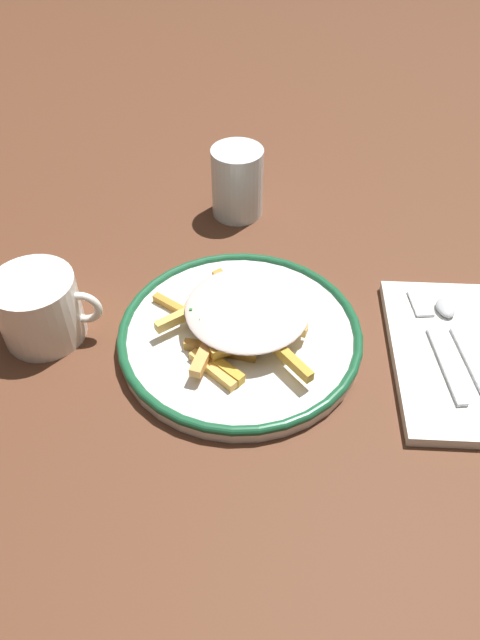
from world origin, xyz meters
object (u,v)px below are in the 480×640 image
fork (437,343)px  fries_heap (241,317)px  napkin (463,357)px  plate (240,335)px  spoon (455,328)px  coffee_mug (39,310)px  water_glass (237,182)px

fork → fries_heap: bearing=178.6°
napkin → fork: bearing=157.7°
plate → spoon: 0.25m
fork → napkin: bearing=-22.3°
spoon → coffee_mug: (-0.48, -0.02, 0.02)m
water_glass → napkin: bearing=-45.2°
napkin → water_glass: 0.39m
coffee_mug → fork: bearing=0.1°
spoon → water_glass: water_glass is taller
napkin → coffee_mug: 0.49m
fork → coffee_mug: (-0.46, -0.00, 0.03)m
fries_heap → napkin: bearing=-4.0°
plate → spoon: bearing=4.5°
water_glass → coffee_mug: 0.34m
plate → fries_heap: size_ratio=1.32×
plate → water_glass: bearing=94.3°
water_glass → coffee_mug: size_ratio=0.83×
coffee_mug → plate: bearing=0.8°
spoon → napkin: bearing=-81.2°
plate → fries_heap: (0.00, 0.00, 0.03)m
fries_heap → coffee_mug: 0.23m
spoon → coffee_mug: size_ratio=1.25×
coffee_mug → napkin: bearing=-1.3°
fork → coffee_mug: coffee_mug is taller
plate → coffee_mug: coffee_mug is taller
coffee_mug → water_glass: bearing=51.6°
plate → spoon: spoon is taller
spoon → water_glass: 0.36m
napkin → coffee_mug: (-0.48, 0.01, 0.03)m
spoon → water_glass: (-0.27, 0.24, 0.03)m
fries_heap → fork: (0.22, -0.01, -0.02)m
water_glass → coffee_mug: (-0.21, -0.27, -0.01)m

